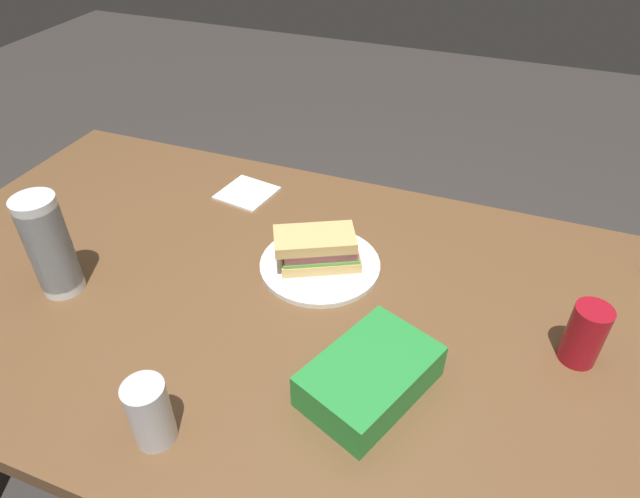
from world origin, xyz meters
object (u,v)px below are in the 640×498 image
Objects in this scene: plastic_cup_stack at (49,246)px; soda_can_silver at (150,413)px; dining_table at (316,334)px; paper_plate at (320,265)px; sandwich at (318,249)px; chip_bag at (370,376)px; soda_can_red at (585,334)px.

plastic_cup_stack reaches higher than soda_can_silver.
plastic_cup_stack is at bearing 14.98° from dining_table.
paper_plate is 0.05m from sandwich.
sandwich is (0.04, -0.11, 0.14)m from dining_table.
soda_can_silver is (0.29, 0.21, 0.03)m from chip_bag.
plastic_cup_stack is (0.47, 0.25, 0.06)m from sandwich.
chip_bag is 1.04× the size of plastic_cup_stack.
soda_can_silver is (0.09, 0.48, 0.05)m from paper_plate.
soda_can_silver is at bearing 147.99° from chip_bag.
dining_table is at bearing -165.02° from plastic_cup_stack.
soda_can_red is at bearing -175.03° from dining_table.
dining_table is 0.18m from sandwich.
soda_can_silver is (0.13, 0.37, 0.14)m from dining_table.
soda_can_red reaches higher than paper_plate.
chip_bag is at bearing 31.41° from soda_can_red.
chip_bag is at bearing 178.05° from plastic_cup_stack.
dining_table is 0.56m from plastic_cup_stack.
paper_plate is 0.50m from soda_can_silver.
plastic_cup_stack reaches higher than paper_plate.
soda_can_silver is (0.09, 0.48, 0.01)m from sandwich.
chip_bag reaches higher than paper_plate.
soda_can_silver is (-0.38, 0.23, -0.05)m from plastic_cup_stack.
soda_can_red is 0.53× the size of chip_bag.
dining_table is 0.52m from soda_can_red.
plastic_cup_stack reaches higher than dining_table.
chip_bag is 1.89× the size of soda_can_silver.
dining_table is 15.49× the size of soda_can_red.
soda_can_silver is at bearing 148.95° from plastic_cup_stack.
dining_table is 0.42m from soda_can_silver.
soda_can_red is 0.55× the size of plastic_cup_stack.
dining_table is at bearing -109.21° from soda_can_silver.
soda_can_red and soda_can_silver have the same top height.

